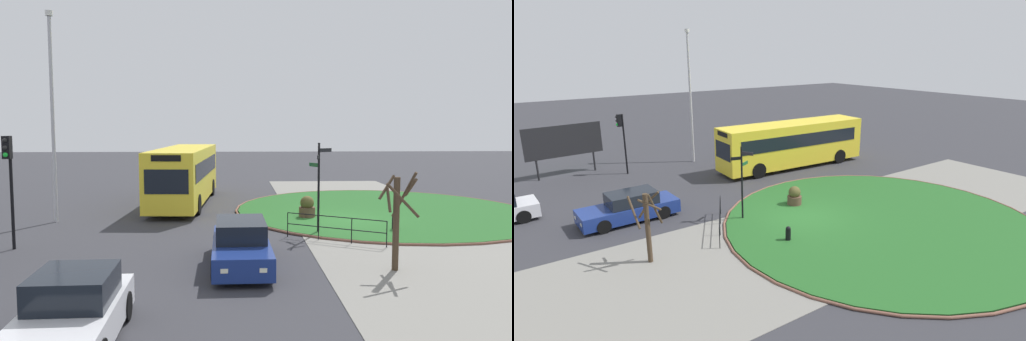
# 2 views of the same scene
# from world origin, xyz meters

# --- Properties ---
(ground) EXTENTS (120.00, 120.00, 0.00)m
(ground) POSITION_xyz_m (0.00, 0.00, 0.00)
(ground) COLOR #333338
(sidewalk_paving) EXTENTS (32.00, 8.24, 0.02)m
(sidewalk_paving) POSITION_xyz_m (0.00, -1.88, 0.01)
(sidewalk_paving) COLOR gray
(sidewalk_paving) RESTS_ON ground
(grass_island) EXTENTS (14.61, 14.61, 0.10)m
(grass_island) POSITION_xyz_m (2.58, -2.59, 0.05)
(grass_island) COLOR #235B23
(grass_island) RESTS_ON ground
(grass_kerb_ring) EXTENTS (14.92, 14.92, 0.11)m
(grass_kerb_ring) POSITION_xyz_m (2.58, -2.59, 0.06)
(grass_kerb_ring) COLOR brown
(grass_kerb_ring) RESTS_ON ground
(signpost_directional) EXTENTS (1.03, 0.86, 3.64)m
(signpost_directional) POSITION_xyz_m (-2.52, 1.53, 2.10)
(signpost_directional) COLOR black
(signpost_directional) RESTS_ON ground
(bollard_foreground) EXTENTS (0.23, 0.23, 0.71)m
(bollard_foreground) POSITION_xyz_m (-2.24, -1.64, 0.37)
(bollard_foreground) COLOR black
(bollard_foreground) RESTS_ON ground
(railing_grass_edge) EXTENTS (1.93, 3.34, 0.97)m
(railing_grass_edge) POSITION_xyz_m (-3.98, 1.16, 0.63)
(railing_grass_edge) COLOR black
(railing_grass_edge) RESTS_ON ground
(bus_yellow) EXTENTS (10.75, 2.97, 3.09)m
(bus_yellow) POSITION_xyz_m (5.36, 7.61, 1.66)
(bus_yellow) COLOR yellow
(bus_yellow) RESTS_ON ground
(car_near_lane) EXTENTS (4.02, 1.87, 1.44)m
(car_near_lane) POSITION_xyz_m (-12.36, 8.01, 0.65)
(car_near_lane) COLOR silver
(car_near_lane) RESTS_ON ground
(car_far_lane) EXTENTS (4.63, 1.84, 1.40)m
(car_far_lane) POSITION_xyz_m (-6.94, 4.67, 0.65)
(car_far_lane) COLOR navy
(car_far_lane) RESTS_ON ground
(traffic_light_near) EXTENTS (0.49, 0.26, 3.96)m
(traffic_light_near) POSITION_xyz_m (-4.71, 12.56, 2.89)
(traffic_light_near) COLOR black
(traffic_light_near) RESTS_ON ground
(lamppost_tall) EXTENTS (0.32, 0.32, 9.24)m
(lamppost_tall) POSITION_xyz_m (0.36, 12.85, 4.92)
(lamppost_tall) COLOR #B7B7BC
(lamppost_tall) RESTS_ON ground
(planter_near_signpost) EXTENTS (0.75, 0.75, 1.07)m
(planter_near_signpost) POSITION_xyz_m (0.67, 1.53, 0.49)
(planter_near_signpost) COLOR brown
(planter_near_signpost) RESTS_ON ground
(street_tree_bare) EXTENTS (1.14, 1.14, 2.96)m
(street_tree_bare) POSITION_xyz_m (-7.66, 0.06, 1.66)
(street_tree_bare) COLOR #423323
(street_tree_bare) RESTS_ON ground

